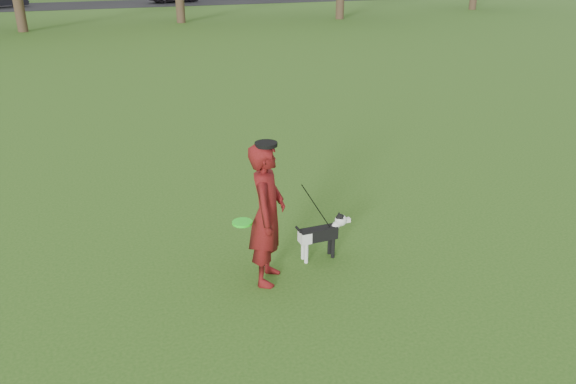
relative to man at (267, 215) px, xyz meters
name	(u,v)px	position (x,y,z in m)	size (l,w,h in m)	color
ground	(286,265)	(0.31, 0.22, -0.86)	(120.00, 120.00, 0.00)	#285116
road	(91,5)	(0.31, 40.22, -0.85)	(120.00, 7.00, 0.02)	black
man	(267,215)	(0.00, 0.00, 0.00)	(0.62, 0.41, 1.71)	#540F0C
dog	(323,232)	(0.82, 0.24, -0.50)	(0.78, 0.16, 0.59)	black
man_held_items	(315,207)	(0.64, 0.09, -0.05)	(1.35, 0.39, 1.33)	#20F51F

